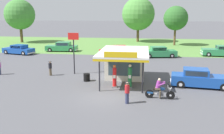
# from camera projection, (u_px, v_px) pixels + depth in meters

# --- Properties ---
(ground_plane) EXTENTS (300.00, 300.00, 0.00)m
(ground_plane) POSITION_uv_depth(u_px,v_px,m) (105.00, 96.00, 18.96)
(ground_plane) COLOR #4C4C51
(grass_verge_strip) EXTENTS (120.00, 24.00, 0.01)m
(grass_verge_strip) POSITION_uv_depth(u_px,v_px,m) (129.00, 45.00, 47.96)
(grass_verge_strip) COLOR #56843D
(grass_verge_strip) RESTS_ON ground
(service_station_kiosk) EXTENTS (4.38, 6.76, 3.36)m
(service_station_kiosk) POSITION_uv_depth(u_px,v_px,m) (125.00, 61.00, 23.59)
(service_station_kiosk) COLOR beige
(service_station_kiosk) RESTS_ON ground
(gas_pump_nearside) EXTENTS (0.44, 0.44, 1.98)m
(gas_pump_nearside) POSITION_uv_depth(u_px,v_px,m) (115.00, 77.00, 21.03)
(gas_pump_nearside) COLOR slate
(gas_pump_nearside) RESTS_ON ground
(gas_pump_offside) EXTENTS (0.44, 0.44, 2.06)m
(gas_pump_offside) POSITION_uv_depth(u_px,v_px,m) (130.00, 77.00, 20.86)
(gas_pump_offside) COLOR slate
(gas_pump_offside) RESTS_ON ground
(motorcycle_with_rider) EXTENTS (2.20, 0.70, 1.58)m
(motorcycle_with_rider) POSITION_uv_depth(u_px,v_px,m) (159.00, 90.00, 18.33)
(motorcycle_with_rider) COLOR black
(motorcycle_with_rider) RESTS_ON ground
(featured_classic_sedan) EXTENTS (5.40, 2.34, 1.59)m
(featured_classic_sedan) POSITION_uv_depth(u_px,v_px,m) (200.00, 79.00, 21.19)
(featured_classic_sedan) COLOR #19479E
(featured_classic_sedan) RESTS_ON ground
(parked_car_back_row_centre_left) EXTENTS (5.36, 3.06, 1.62)m
(parked_car_back_row_centre_left) POSITION_uv_depth(u_px,v_px,m) (117.00, 52.00, 35.08)
(parked_car_back_row_centre_left) COLOR red
(parked_car_back_row_centre_left) RESTS_ON ground
(parked_car_back_row_centre) EXTENTS (5.14, 2.67, 1.52)m
(parked_car_back_row_centre) POSITION_uv_depth(u_px,v_px,m) (159.00, 52.00, 35.00)
(parked_car_back_row_centre) COLOR #2D844C
(parked_car_back_row_centre) RESTS_ON ground
(parked_car_second_row_spare) EXTENTS (5.34, 2.23, 1.52)m
(parked_car_second_row_spare) POSITION_uv_depth(u_px,v_px,m) (62.00, 47.00, 40.25)
(parked_car_second_row_spare) COLOR #2D844C
(parked_car_second_row_spare) RESTS_ON ground
(parked_car_back_row_left) EXTENTS (5.30, 2.19, 1.55)m
(parked_car_back_row_left) POSITION_uv_depth(u_px,v_px,m) (220.00, 51.00, 35.84)
(parked_car_back_row_left) COLOR #2D844C
(parked_car_back_row_left) RESTS_ON ground
(parked_car_back_row_centre_right) EXTENTS (5.21, 2.86, 1.42)m
(parked_car_back_row_centre_right) POSITION_uv_depth(u_px,v_px,m) (19.00, 50.00, 37.64)
(parked_car_back_row_centre_right) COLOR #19479E
(parked_car_back_row_centre_right) RESTS_ON ground
(bystander_strolling_foreground) EXTENTS (0.34, 0.34, 1.49)m
(bystander_strolling_foreground) POSITION_uv_depth(u_px,v_px,m) (50.00, 68.00, 24.95)
(bystander_strolling_foreground) COLOR brown
(bystander_strolling_foreground) RESTS_ON ground
(bystander_admiring_sedan) EXTENTS (0.34, 0.34, 1.57)m
(bystander_admiring_sedan) POSITION_uv_depth(u_px,v_px,m) (127.00, 92.00, 17.31)
(bystander_admiring_sedan) COLOR #2D3351
(bystander_admiring_sedan) RESTS_ON ground
(tree_oak_right) EXTENTS (6.88, 6.88, 9.30)m
(tree_oak_right) POSITION_uv_depth(u_px,v_px,m) (139.00, 15.00, 51.70)
(tree_oak_right) COLOR brown
(tree_oak_right) RESTS_ON ground
(tree_oak_centre) EXTENTS (6.18, 6.18, 8.87)m
(tree_oak_centre) POSITION_uv_depth(u_px,v_px,m) (20.00, 15.00, 50.79)
(tree_oak_centre) COLOR brown
(tree_oak_centre) RESTS_ON ground
(tree_oak_distant_spare) EXTENTS (4.58, 4.58, 7.44)m
(tree_oak_distant_spare) POSITION_uv_depth(u_px,v_px,m) (176.00, 18.00, 46.32)
(tree_oak_distant_spare) COLOR brown
(tree_oak_distant_spare) RESTS_ON ground
(roadside_pole_sign) EXTENTS (1.10, 0.12, 4.28)m
(roadside_pole_sign) POSITION_uv_depth(u_px,v_px,m) (74.00, 46.00, 25.16)
(roadside_pole_sign) COLOR black
(roadside_pole_sign) RESTS_ON ground
(spare_tire_stack) EXTENTS (0.60, 0.60, 0.72)m
(spare_tire_stack) POSITION_uv_depth(u_px,v_px,m) (87.00, 77.00, 23.03)
(spare_tire_stack) COLOR black
(spare_tire_stack) RESTS_ON ground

